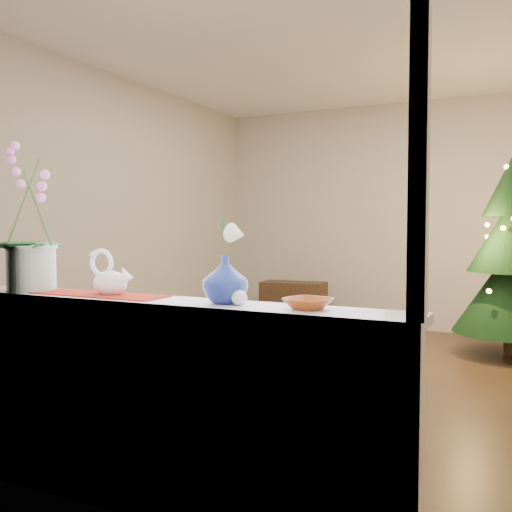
{
  "coord_description": "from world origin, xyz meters",
  "views": [
    {
      "loc": [
        1.42,
        -4.39,
        1.24
      ],
      "look_at": [
        -0.04,
        -1.4,
        1.06
      ],
      "focal_mm": 40.0,
      "sensor_mm": 36.0,
      "label": 1
    }
  ],
  "objects_px": {
    "blue_vase": "(225,276)",
    "side_table": "(293,305)",
    "paperweight": "(239,298)",
    "amber_dish": "(308,304)",
    "swan": "(110,273)",
    "xmas_tree": "(511,256)",
    "orchid_pot": "(30,216)"
  },
  "relations": [
    {
      "from": "amber_dish",
      "to": "side_table",
      "type": "height_order",
      "value": "amber_dish"
    },
    {
      "from": "blue_vase",
      "to": "paperweight",
      "type": "relative_size",
      "value": 3.54
    },
    {
      "from": "blue_vase",
      "to": "side_table",
      "type": "bearing_deg",
      "value": 108.69
    },
    {
      "from": "paperweight",
      "to": "xmas_tree",
      "type": "distance_m",
      "value": 3.99
    },
    {
      "from": "orchid_pot",
      "to": "amber_dish",
      "type": "height_order",
      "value": "orchid_pot"
    },
    {
      "from": "swan",
      "to": "xmas_tree",
      "type": "height_order",
      "value": "xmas_tree"
    },
    {
      "from": "xmas_tree",
      "to": "side_table",
      "type": "distance_m",
      "value": 2.53
    },
    {
      "from": "xmas_tree",
      "to": "swan",
      "type": "bearing_deg",
      "value": -111.87
    },
    {
      "from": "blue_vase",
      "to": "xmas_tree",
      "type": "relative_size",
      "value": 0.12
    },
    {
      "from": "paperweight",
      "to": "xmas_tree",
      "type": "relative_size",
      "value": 0.03
    },
    {
      "from": "paperweight",
      "to": "xmas_tree",
      "type": "xyz_separation_m",
      "value": [
        0.86,
        3.9,
        0.0
      ]
    },
    {
      "from": "blue_vase",
      "to": "paperweight",
      "type": "height_order",
      "value": "blue_vase"
    },
    {
      "from": "swan",
      "to": "blue_vase",
      "type": "height_order",
      "value": "blue_vase"
    },
    {
      "from": "blue_vase",
      "to": "xmas_tree",
      "type": "height_order",
      "value": "xmas_tree"
    },
    {
      "from": "blue_vase",
      "to": "amber_dish",
      "type": "xyz_separation_m",
      "value": [
        0.37,
        -0.01,
        -0.09
      ]
    },
    {
      "from": "swan",
      "to": "side_table",
      "type": "relative_size",
      "value": 0.31
    },
    {
      "from": "orchid_pot",
      "to": "swan",
      "type": "relative_size",
      "value": 3.1
    },
    {
      "from": "blue_vase",
      "to": "paperweight",
      "type": "bearing_deg",
      "value": -23.62
    },
    {
      "from": "side_table",
      "to": "xmas_tree",
      "type": "bearing_deg",
      "value": -15.27
    },
    {
      "from": "blue_vase",
      "to": "side_table",
      "type": "xyz_separation_m",
      "value": [
        -1.46,
        4.3,
        -0.75
      ]
    },
    {
      "from": "paperweight",
      "to": "side_table",
      "type": "bearing_deg",
      "value": 109.53
    },
    {
      "from": "xmas_tree",
      "to": "blue_vase",
      "type": "bearing_deg",
      "value": -103.71
    },
    {
      "from": "orchid_pot",
      "to": "side_table",
      "type": "bearing_deg",
      "value": 95.08
    },
    {
      "from": "blue_vase",
      "to": "paperweight",
      "type": "xyz_separation_m",
      "value": [
        0.08,
        -0.04,
        -0.08
      ]
    },
    {
      "from": "side_table",
      "to": "amber_dish",
      "type": "bearing_deg",
      "value": -72.01
    },
    {
      "from": "orchid_pot",
      "to": "xmas_tree",
      "type": "height_order",
      "value": "xmas_tree"
    },
    {
      "from": "orchid_pot",
      "to": "side_table",
      "type": "xyz_separation_m",
      "value": [
        -0.38,
        4.33,
        -1.0
      ]
    },
    {
      "from": "orchid_pot",
      "to": "amber_dish",
      "type": "relative_size",
      "value": 4.88
    },
    {
      "from": "paperweight",
      "to": "side_table",
      "type": "relative_size",
      "value": 0.08
    },
    {
      "from": "blue_vase",
      "to": "side_table",
      "type": "height_order",
      "value": "blue_vase"
    },
    {
      "from": "paperweight",
      "to": "amber_dish",
      "type": "xyz_separation_m",
      "value": [
        0.28,
        0.03,
        -0.01
      ]
    },
    {
      "from": "amber_dish",
      "to": "xmas_tree",
      "type": "distance_m",
      "value": 3.92
    }
  ]
}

